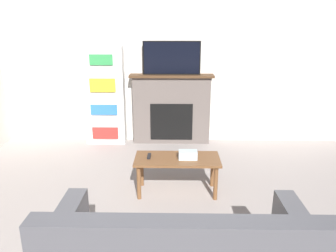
{
  "coord_description": "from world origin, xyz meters",
  "views": [
    {
      "loc": [
        0.17,
        -1.46,
        2.0
      ],
      "look_at": [
        0.1,
        2.45,
        0.78
      ],
      "focal_mm": 35.0,
      "sensor_mm": 36.0,
      "label": 1
    }
  ],
  "objects": [
    {
      "name": "wall_back",
      "position": [
        0.0,
        4.15,
        1.35
      ],
      "size": [
        6.57,
        0.06,
        2.7
      ],
      "color": "silver",
      "rests_on": "ground_plane"
    },
    {
      "name": "fireplace",
      "position": [
        0.13,
        4.0,
        0.6
      ],
      "size": [
        1.41,
        0.28,
        1.19
      ],
      "color": "#605651",
      "rests_on": "ground_plane"
    },
    {
      "name": "tv",
      "position": [
        0.13,
        3.98,
        1.46
      ],
      "size": [
        0.95,
        0.03,
        0.54
      ],
      "color": "black",
      "rests_on": "fireplace"
    },
    {
      "name": "coffee_table",
      "position": [
        0.21,
        2.19,
        0.39
      ],
      "size": [
        1.02,
        0.46,
        0.46
      ],
      "color": "brown",
      "rests_on": "ground_plane"
    },
    {
      "name": "tissue_box",
      "position": [
        0.34,
        2.16,
        0.51
      ],
      "size": [
        0.22,
        0.12,
        0.1
      ],
      "color": "silver",
      "rests_on": "coffee_table"
    },
    {
      "name": "remote_control",
      "position": [
        -0.13,
        2.21,
        0.47
      ],
      "size": [
        0.04,
        0.15,
        0.02
      ],
      "color": "black",
      "rests_on": "coffee_table"
    },
    {
      "name": "bookshelf",
      "position": [
        -1.01,
        3.98,
        0.83
      ],
      "size": [
        0.67,
        0.29,
        1.65
      ],
      "color": "white",
      "rests_on": "ground_plane"
    }
  ]
}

